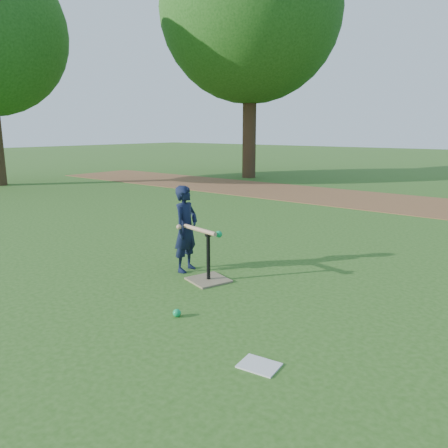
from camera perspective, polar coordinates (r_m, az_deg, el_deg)
The scene contains 8 objects.
ground at distance 5.30m, azimuth -6.71°, elevation -7.53°, with size 80.00×80.00×0.00m, color #285116.
dirt_strip at distance 11.69m, azimuth 20.38°, elevation 2.74°, with size 24.00×3.00×0.01m, color brown.
child at distance 5.56m, azimuth -5.00°, elevation -0.63°, with size 0.40×0.26×1.10m, color black.
wiffle_ball_ground at distance 4.35m, azimuth -6.17°, elevation -11.48°, with size 0.08×0.08×0.08m, color #0D954D.
clipboard at distance 3.55m, azimuth 4.61°, elevation -17.93°, with size 0.30×0.23×0.01m, color silver.
batting_tee at distance 5.28m, azimuth -2.05°, elevation -6.28°, with size 0.54×0.54×0.61m.
swing_action at distance 5.18m, azimuth -3.01°, elevation -0.84°, with size 0.65×0.17×0.09m.
tree_left at distance 17.03m, azimuth 3.51°, elevation 26.12°, with size 6.40×6.40×9.08m.
Camera 1 is at (3.57, -3.49, 1.79)m, focal length 35.00 mm.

